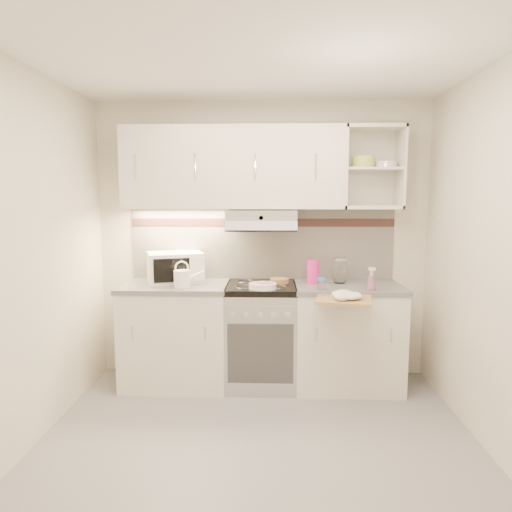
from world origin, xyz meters
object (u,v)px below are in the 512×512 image
(watering_can, at_px, (183,278))
(cutting_board, at_px, (344,299))
(glass_jar, at_px, (340,270))
(plate_stack, at_px, (263,286))
(spray_bottle, at_px, (371,281))
(microwave, at_px, (175,267))
(pink_pitcher, at_px, (313,271))
(electric_range, at_px, (261,335))

(watering_can, relative_size, cutting_board, 0.64)
(watering_can, height_order, glass_jar, watering_can)
(glass_jar, bearing_deg, cutting_board, -95.04)
(watering_can, relative_size, plate_stack, 1.15)
(glass_jar, height_order, cutting_board, glass_jar)
(watering_can, distance_m, spray_bottle, 1.55)
(microwave, xyz_separation_m, pink_pitcher, (1.22, -0.03, -0.03))
(watering_can, distance_m, glass_jar, 1.36)
(plate_stack, height_order, cutting_board, plate_stack)
(electric_range, relative_size, watering_can, 3.41)
(electric_range, height_order, spray_bottle, spray_bottle)
(plate_stack, distance_m, cutting_board, 0.68)
(spray_bottle, bearing_deg, watering_can, 155.88)
(microwave, bearing_deg, pink_pitcher, -20.46)
(glass_jar, distance_m, spray_bottle, 0.38)
(microwave, relative_size, glass_jar, 2.49)
(pink_pitcher, bearing_deg, microwave, 166.97)
(plate_stack, bearing_deg, cutting_board, -22.56)
(watering_can, xyz_separation_m, pink_pitcher, (1.10, 0.22, 0.02))
(watering_can, relative_size, pink_pitcher, 1.25)
(plate_stack, height_order, spray_bottle, spray_bottle)
(plate_stack, bearing_deg, watering_can, 177.95)
(electric_range, xyz_separation_m, spray_bottle, (0.90, -0.22, 0.53))
(microwave, height_order, watering_can, microwave)
(cutting_board, bearing_deg, spray_bottle, 52.91)
(glass_jar, xyz_separation_m, cutting_board, (-0.05, -0.54, -0.14))
(spray_bottle, relative_size, cutting_board, 0.49)
(electric_range, height_order, cutting_board, electric_range)
(electric_range, bearing_deg, glass_jar, 7.83)
(pink_pitcher, bearing_deg, glass_jar, -4.95)
(watering_can, relative_size, glass_jar, 1.18)
(electric_range, bearing_deg, microwave, 172.75)
(microwave, height_order, pink_pitcher, microwave)
(plate_stack, relative_size, spray_bottle, 1.14)
(pink_pitcher, xyz_separation_m, cutting_board, (0.19, -0.51, -0.13))
(electric_range, relative_size, cutting_board, 2.19)
(pink_pitcher, height_order, cutting_board, pink_pitcher)
(cutting_board, bearing_deg, microwave, 171.03)
(spray_bottle, bearing_deg, glass_jar, 101.48)
(pink_pitcher, height_order, spray_bottle, pink_pitcher)
(plate_stack, height_order, pink_pitcher, pink_pitcher)
(microwave, distance_m, cutting_board, 1.52)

